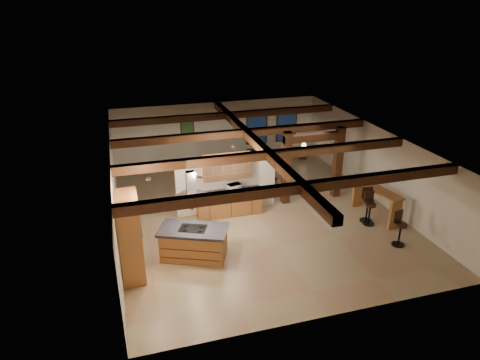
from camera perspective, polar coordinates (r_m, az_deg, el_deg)
The scene contains 23 objects.
ground at distance 16.30m, azimuth 2.06°, elevation -4.29°, with size 12.00×12.00×0.00m, color tan.
room_walls at distance 15.56m, azimuth 2.15°, elevation 1.53°, with size 12.00×12.00×12.00m.
ceiling_beams at distance 15.22m, azimuth 2.21°, elevation 4.96°, with size 10.00×12.00×0.28m.
timber_posts at distance 16.90m, azimuth 9.70°, elevation 2.94°, with size 2.50×0.30×2.90m.
partition_wall at distance 16.00m, azimuth -1.85°, elevation -0.47°, with size 3.80×0.18×2.20m, color silver.
pantry_cabinet at distance 12.78m, azimuth -14.46°, elevation -7.29°, with size 0.67×1.60×2.40m.
back_counter at distance 15.92m, azimuth -1.46°, elevation -3.07°, with size 2.50×0.66×0.94m.
upper_display_cabinet at distance 15.54m, azimuth -1.71°, elevation 1.80°, with size 1.80×0.36×0.95m.
range_hood at distance 12.85m, azimuth -6.43°, elevation -3.49°, with size 1.10×1.10×1.40m.
back_windows at distance 21.83m, azimuth 4.26°, elevation 7.16°, with size 2.70×0.07×1.70m.
framed_art at distance 20.72m, azimuth -7.03°, elevation 6.73°, with size 0.65×0.05×0.85m.
recessed_cans at distance 12.83m, azimuth -5.85°, elevation 1.80°, with size 3.16×2.46×0.03m.
kitchen_island at distance 13.47m, azimuth -6.19°, elevation -8.29°, with size 2.35×1.84×1.03m.
dining_table at distance 18.26m, azimuth 0.94°, elevation 0.06°, with size 1.96×1.09×0.69m, color #3B1B0E.
sofa at distance 21.44m, azimuth 3.61°, elevation 3.50°, with size 2.07×0.81×0.60m, color black.
microwave at distance 15.72m, azimuth -0.77°, elevation -1.02°, with size 0.49×0.33×0.27m, color #B6B6BB.
bar_counter at distance 16.42m, azimuth 17.73°, elevation -2.25°, with size 0.87×2.24×1.14m.
side_table at distance 21.82m, azimuth 8.44°, elevation 3.49°, with size 0.40×0.40×0.49m, color #37170D.
table_lamp at distance 21.67m, azimuth 8.51°, elevation 4.64°, with size 0.26×0.26×0.30m.
bar_stool_a at distance 14.91m, azimuth 20.50°, elevation -6.05°, with size 0.42×0.44×1.20m.
bar_stool_b at distance 15.92m, azimuth 16.88°, elevation -3.59°, with size 0.42×0.43×1.21m.
bar_stool_c at distance 16.09m, azimuth 16.61°, elevation -3.14°, with size 0.45×0.47×1.27m.
dining_chairs at distance 18.15m, azimuth 0.94°, elevation 0.85°, with size 2.39×2.39×1.21m.
Camera 1 is at (-4.61, -13.70, 7.54)m, focal length 32.00 mm.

